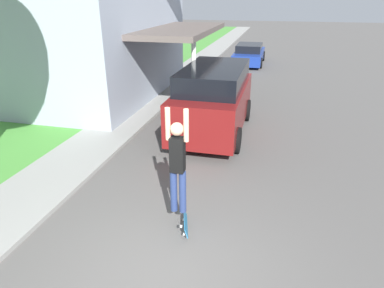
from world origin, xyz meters
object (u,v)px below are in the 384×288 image
at_px(car_down_street, 249,54).
at_px(skateboarder, 178,161).
at_px(suv_parked, 214,99).
at_px(skateboard, 185,222).

relative_size(car_down_street, skateboarder, 2.25).
bearing_deg(suv_parked, skateboarder, -86.23).
xyz_separation_m(suv_parked, car_down_street, (-0.01, 12.53, -0.50)).
relative_size(suv_parked, car_down_street, 1.02).
bearing_deg(suv_parked, skateboard, -84.85).
height_order(car_down_street, skateboard, car_down_street).
distance_m(suv_parked, skateboard, 5.37).
bearing_deg(car_down_street, suv_parked, -89.93).
xyz_separation_m(car_down_street, skateboard, (0.49, -17.81, -0.40)).
bearing_deg(car_down_street, skateboard, -88.42).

